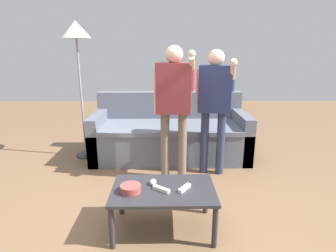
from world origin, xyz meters
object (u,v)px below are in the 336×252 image
(game_remote_nunchuk, at_px, (153,182))
(game_remote_wand_far, at_px, (185,188))
(couch, at_px, (170,135))
(coffee_table, at_px, (163,194))
(floor_lamp, at_px, (76,38))
(player_right, at_px, (215,98))
(game_remote_wand_near, at_px, (161,189))
(snack_bowl, at_px, (131,189))
(player_center, at_px, (174,99))

(game_remote_nunchuk, xyz_separation_m, game_remote_wand_far, (0.26, -0.10, -0.01))
(couch, distance_m, coffee_table, 1.74)
(game_remote_nunchuk, bearing_deg, floor_lamp, 122.45)
(player_right, distance_m, game_remote_wand_near, 1.43)
(snack_bowl, xyz_separation_m, game_remote_wand_far, (0.44, 0.03, -0.01))
(game_remote_nunchuk, relative_size, game_remote_wand_near, 0.60)
(floor_lamp, xyz_separation_m, player_center, (1.26, -0.76, -0.67))
(player_center, relative_size, player_right, 1.03)
(game_remote_wand_far, bearing_deg, game_remote_nunchuk, 160.14)
(player_right, bearing_deg, player_center, -161.81)
(snack_bowl, distance_m, game_remote_wand_far, 0.44)
(player_center, height_order, game_remote_wand_far, player_center)
(snack_bowl, relative_size, player_center, 0.11)
(coffee_table, distance_m, player_center, 1.16)
(snack_bowl, xyz_separation_m, game_remote_nunchuk, (0.18, 0.12, -0.01))
(player_right, bearing_deg, couch, 129.68)
(player_center, bearing_deg, game_remote_wand_far, -86.75)
(game_remote_nunchuk, xyz_separation_m, floor_lamp, (-1.05, 1.65, 1.24))
(coffee_table, distance_m, game_remote_wand_near, 0.08)
(couch, bearing_deg, snack_bowl, -101.39)
(game_remote_wand_far, bearing_deg, couch, 92.67)
(couch, xyz_separation_m, coffee_table, (-0.09, -1.74, 0.02))
(game_remote_nunchuk, distance_m, player_center, 1.08)
(player_center, bearing_deg, game_remote_wand_near, -97.81)
(couch, bearing_deg, player_right, -50.32)
(couch, distance_m, game_remote_wand_far, 1.76)
(couch, relative_size, player_right, 1.43)
(couch, xyz_separation_m, floor_lamp, (-1.23, -0.01, 1.34))
(couch, distance_m, player_right, 1.02)
(game_remote_wand_near, bearing_deg, player_right, 61.79)
(game_remote_nunchuk, bearing_deg, coffee_table, -39.87)
(snack_bowl, height_order, player_right, player_right)
(coffee_table, bearing_deg, player_right, 61.70)
(snack_bowl, bearing_deg, player_right, 53.39)
(coffee_table, height_order, game_remote_wand_near, game_remote_wand_near)
(coffee_table, distance_m, player_right, 1.42)
(game_remote_nunchuk, relative_size, player_center, 0.06)
(couch, relative_size, snack_bowl, 12.81)
(floor_lamp, bearing_deg, game_remote_wand_far, -53.04)
(couch, xyz_separation_m, player_right, (0.51, -0.62, 0.64))
(game_remote_wand_near, bearing_deg, game_remote_wand_far, 4.41)
(player_right, bearing_deg, game_remote_wand_far, -110.53)
(game_remote_nunchuk, xyz_separation_m, game_remote_wand_near, (0.07, -0.11, -0.01))
(player_right, bearing_deg, coffee_table, -118.30)
(game_remote_nunchuk, bearing_deg, game_remote_wand_far, -19.86)
(floor_lamp, bearing_deg, game_remote_nunchuk, -57.55)
(snack_bowl, distance_m, floor_lamp, 2.33)
(coffee_table, bearing_deg, floor_lamp, 123.42)
(player_right, height_order, game_remote_wand_far, player_right)
(game_remote_wand_near, xyz_separation_m, game_remote_wand_far, (0.19, 0.01, 0.00))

